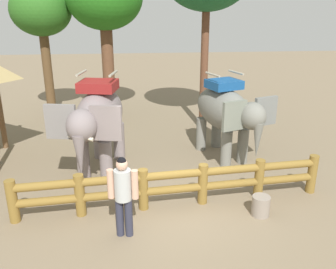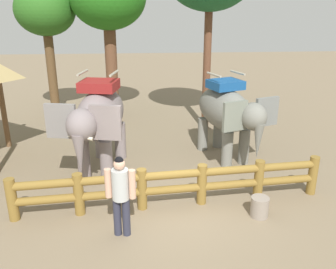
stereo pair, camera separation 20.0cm
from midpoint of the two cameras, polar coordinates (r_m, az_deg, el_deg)
name	(u,v)px [view 2 (the right image)]	position (r m, az deg, el deg)	size (l,w,h in m)	color
ground_plane	(173,208)	(9.15, 1.37, -11.45)	(60.00, 60.00, 0.00)	#7B6A51
log_fence	(172,184)	(8.96, 1.32, -7.76)	(7.69, 0.92, 1.05)	olive
elephant_near_left	(99,118)	(10.60, -10.30, 2.56)	(2.12, 3.52, 2.96)	gray
elephant_center	(228,112)	(11.53, 9.84, 3.45)	(2.31, 3.30, 2.77)	slate
tourist_woman_in_black	(121,191)	(7.73, -6.72, -8.81)	(0.65, 0.41, 1.84)	#2C2E3F
tree_far_left	(45,13)	(16.45, -18.36, 17.71)	(2.47, 2.47, 5.57)	brown
tree_back_center	(108,0)	(15.56, -9.02, 20.19)	(3.06, 3.06, 6.32)	brown
feed_bucket	(260,207)	(9.00, 14.81, -10.93)	(0.43, 0.43, 0.49)	gray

